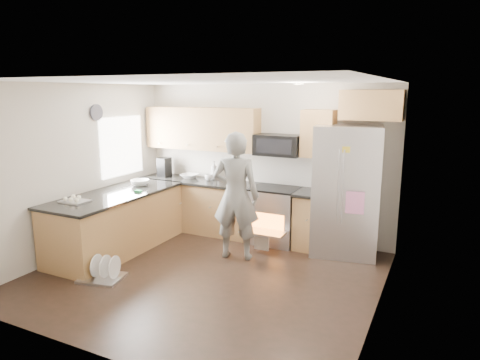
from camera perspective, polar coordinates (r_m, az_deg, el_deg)
The scene contains 8 objects.
ground at distance 6.02m, azimuth -4.69°, elevation -12.61°, with size 4.50×4.50×0.00m, color black.
room_shell at distance 5.58m, azimuth -5.22°, elevation 3.42°, with size 4.54×4.04×2.62m.
back_cabinet_run at distance 7.45m, azimuth -1.86°, elevation 0.01°, with size 4.45×0.64×2.50m.
peninsula at distance 7.04m, azimuth -16.11°, elevation -5.38°, with size 0.96×2.36×1.02m.
stove_range at distance 7.09m, azimuth 4.67°, elevation -3.02°, with size 0.76×0.97×1.79m.
refrigerator at distance 6.70m, azimuth 13.94°, elevation -1.40°, with size 1.09×0.91×1.99m.
person at distance 6.33m, azimuth -0.56°, elevation -2.14°, with size 0.70×0.46×1.92m, color gray.
dish_rack at distance 6.16m, azimuth -17.98°, elevation -11.67°, with size 0.64×0.55×0.34m.
Camera 1 is at (2.83, -4.70, 2.47)m, focal length 32.00 mm.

